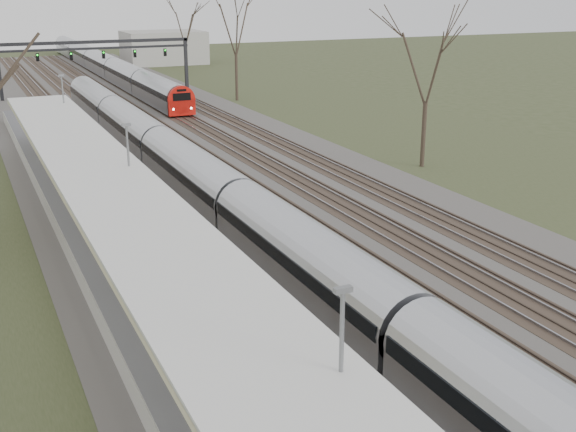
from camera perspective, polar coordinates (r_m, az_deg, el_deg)
name	(u,v)px	position (r m, az deg, el deg)	size (l,w,h in m)	color
track_bed	(174,147)	(56.16, -8.98, 5.40)	(24.00, 160.00, 0.22)	#474442
platform	(91,223)	(37.58, -15.27, -0.56)	(3.50, 69.00, 1.00)	#9E9B93
canopy	(104,178)	(32.35, -14.37, 2.90)	(4.10, 50.00, 3.11)	slate
signal_gantry	(96,51)	(84.46, -14.90, 12.48)	(21.00, 0.59, 6.08)	black
tree_east_far	(428,59)	(49.19, 11.00, 12.08)	(5.00, 5.00, 10.30)	#2D231C
train_near	(195,176)	(41.83, -7.33, 3.19)	(2.62, 75.21, 3.05)	#9FA2A8
train_far	(103,64)	(104.38, -14.38, 11.55)	(2.62, 75.21, 3.05)	#9FA2A8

